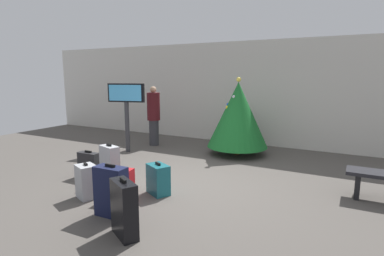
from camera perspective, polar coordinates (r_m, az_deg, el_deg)
ground_plane at (r=5.95m, az=-1.11°, el=-10.42°), size 16.00×16.00×0.00m
back_wall at (r=9.41m, az=11.27°, el=6.27°), size 16.00×0.20×3.03m
holiday_tree at (r=8.04m, az=8.41°, el=2.44°), size 1.55×1.55×2.00m
flight_info_kiosk at (r=8.43m, az=-11.97°, el=4.47°), size 1.01×0.33×1.83m
traveller_0 at (r=9.14m, az=-7.06°, el=2.45°), size 0.43×0.43×1.73m
suitcase_0 at (r=5.48m, az=-6.24°, el=-9.37°), size 0.49×0.43×0.56m
suitcase_1 at (r=5.57m, az=-18.80°, el=-9.28°), size 0.42×0.39×0.61m
suitcase_2 at (r=5.36m, az=-12.88°, el=-10.05°), size 0.41×0.33×0.55m
suitcase_3 at (r=6.63m, az=-18.42°, el=-6.45°), size 0.46×0.18×0.56m
suitcase_4 at (r=4.16m, az=-12.36°, el=-14.34°), size 0.51×0.41×0.77m
suitcase_5 at (r=4.76m, az=-14.62°, el=-11.22°), size 0.49×0.24×0.78m
suitcase_6 at (r=6.00m, az=-14.86°, el=-6.75°), size 0.45×0.31×0.80m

